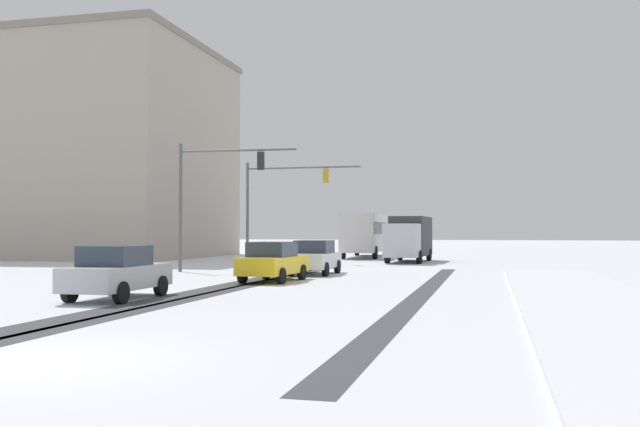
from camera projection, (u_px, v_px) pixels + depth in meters
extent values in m
plane|color=silver|center=(35.00, 362.00, 10.88)|extent=(300.00, 300.00, 0.00)
cube|color=#424247|center=(232.00, 289.00, 24.36)|extent=(0.81, 29.53, 0.01)
cube|color=#424247|center=(423.00, 294.00, 22.76)|extent=(0.71, 29.53, 0.01)
cube|color=#424247|center=(212.00, 289.00, 24.54)|extent=(1.16, 29.53, 0.01)
cube|color=white|center=(586.00, 299.00, 20.29)|extent=(4.00, 29.53, 0.12)
cylinder|color=#56565B|center=(180.00, 208.00, 35.12)|extent=(0.18, 0.18, 6.50)
cylinder|color=#56565B|center=(238.00, 150.00, 34.64)|extent=(6.03, 0.45, 0.12)
cube|color=black|center=(261.00, 161.00, 34.40)|extent=(0.33, 0.26, 0.90)
sphere|color=black|center=(262.00, 155.00, 34.56)|extent=(0.20, 0.20, 0.20)
sphere|color=orange|center=(262.00, 161.00, 34.56)|extent=(0.20, 0.20, 0.20)
sphere|color=black|center=(262.00, 167.00, 34.55)|extent=(0.20, 0.20, 0.20)
cylinder|color=#56565B|center=(248.00, 213.00, 44.83)|extent=(0.18, 0.18, 6.50)
cylinder|color=#56565B|center=(303.00, 168.00, 44.08)|extent=(7.43, 0.25, 0.12)
cube|color=#B79319|center=(326.00, 176.00, 43.73)|extent=(0.32, 0.25, 0.90)
sphere|color=black|center=(326.00, 171.00, 43.90)|extent=(0.20, 0.20, 0.20)
sphere|color=orange|center=(326.00, 176.00, 43.89)|extent=(0.20, 0.20, 0.20)
sphere|color=black|center=(326.00, 181.00, 43.88)|extent=(0.20, 0.20, 0.20)
cube|color=silver|center=(315.00, 260.00, 32.80)|extent=(1.71, 4.10, 0.70)
cube|color=#2D3847|center=(314.00, 247.00, 32.67)|extent=(1.56, 1.90, 0.60)
cylinder|color=black|center=(305.00, 266.00, 34.22)|extent=(0.22, 0.64, 0.64)
cylinder|color=black|center=(337.00, 267.00, 33.84)|extent=(0.22, 0.64, 0.64)
cylinder|color=black|center=(291.00, 269.00, 31.75)|extent=(0.22, 0.64, 0.64)
cylinder|color=black|center=(325.00, 269.00, 31.37)|extent=(0.22, 0.64, 0.64)
cube|color=yellow|center=(273.00, 265.00, 28.28)|extent=(1.93, 4.19, 0.70)
cube|color=#2D3847|center=(272.00, 249.00, 28.15)|extent=(1.67, 1.99, 0.60)
cylinder|color=black|center=(266.00, 271.00, 29.72)|extent=(0.26, 0.65, 0.64)
cylinder|color=black|center=(302.00, 272.00, 29.25)|extent=(0.26, 0.65, 0.64)
cylinder|color=black|center=(243.00, 275.00, 27.29)|extent=(0.26, 0.65, 0.64)
cylinder|color=black|center=(281.00, 276.00, 26.82)|extent=(0.26, 0.65, 0.64)
cube|color=#B7BABF|center=(118.00, 277.00, 20.96)|extent=(1.79, 4.14, 0.70)
cube|color=#2D3847|center=(115.00, 256.00, 20.83)|extent=(1.60, 1.94, 0.60)
cylinder|color=black|center=(115.00, 285.00, 22.36)|extent=(0.23, 0.64, 0.64)
cylinder|color=black|center=(161.00, 286.00, 22.01)|extent=(0.23, 0.64, 0.64)
cylinder|color=black|center=(70.00, 292.00, 19.88)|extent=(0.23, 0.64, 0.64)
cylinder|color=black|center=(121.00, 293.00, 19.53)|extent=(0.23, 0.64, 0.64)
cube|color=silver|center=(366.00, 233.00, 54.69)|extent=(2.98, 11.10, 2.90)
cube|color=#283342|center=(366.00, 228.00, 54.70)|extent=(2.98, 10.22, 0.90)
cylinder|color=black|center=(375.00, 253.00, 50.65)|extent=(0.34, 0.97, 0.96)
cylinder|color=black|center=(343.00, 252.00, 51.12)|extent=(0.34, 0.97, 0.96)
cylinder|color=black|center=(385.00, 250.00, 57.66)|extent=(0.34, 0.97, 0.96)
cylinder|color=black|center=(357.00, 250.00, 58.13)|extent=(0.34, 0.97, 0.96)
cube|color=#B7BABF|center=(402.00, 240.00, 43.28)|extent=(2.20, 2.29, 2.10)
cube|color=#333338|center=(411.00, 236.00, 46.84)|extent=(2.43, 5.29, 2.60)
cylinder|color=black|center=(419.00, 257.00, 43.39)|extent=(0.32, 0.85, 0.84)
cylinder|color=black|center=(387.00, 257.00, 43.96)|extent=(0.32, 0.85, 0.84)
cylinder|color=black|center=(429.00, 255.00, 47.89)|extent=(0.32, 0.85, 0.84)
cylinder|color=black|center=(400.00, 254.00, 48.46)|extent=(0.32, 0.85, 0.84)
cube|color=#A89E8E|center=(48.00, 158.00, 56.63)|extent=(26.92, 17.05, 16.09)
cube|color=gray|center=(49.00, 57.00, 56.84)|extent=(27.22, 17.35, 0.50)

